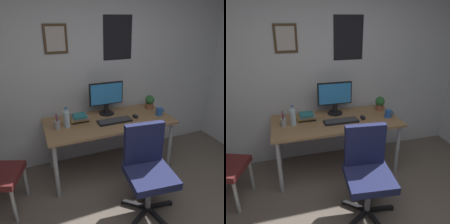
# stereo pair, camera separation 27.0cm
# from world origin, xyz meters

# --- Properties ---
(wall_back) EXTENTS (4.40, 0.10, 2.60)m
(wall_back) POSITION_xyz_m (-0.00, 2.15, 1.30)
(wall_back) COLOR silver
(wall_back) RESTS_ON ground_plane
(desk) EXTENTS (1.61, 0.73, 0.72)m
(desk) POSITION_xyz_m (0.13, 1.71, 0.65)
(desk) COLOR #936D47
(desk) RESTS_ON ground_plane
(office_chair) EXTENTS (0.56, 0.57, 0.95)m
(office_chair) POSITION_xyz_m (0.26, 0.92, 0.53)
(office_chair) COLOR #1E234C
(office_chair) RESTS_ON ground_plane
(monitor) EXTENTS (0.46, 0.20, 0.43)m
(monitor) POSITION_xyz_m (0.17, 1.91, 0.96)
(monitor) COLOR black
(monitor) RESTS_ON desk
(keyboard) EXTENTS (0.43, 0.15, 0.03)m
(keyboard) POSITION_xyz_m (0.18, 1.63, 0.74)
(keyboard) COLOR black
(keyboard) RESTS_ON desk
(computer_mouse) EXTENTS (0.06, 0.11, 0.04)m
(computer_mouse) POSITION_xyz_m (0.48, 1.65, 0.74)
(computer_mouse) COLOR black
(computer_mouse) RESTS_ON desk
(water_bottle) EXTENTS (0.07, 0.07, 0.25)m
(water_bottle) POSITION_xyz_m (-0.40, 1.70, 0.83)
(water_bottle) COLOR silver
(water_bottle) RESTS_ON desk
(coffee_mug_near) EXTENTS (0.12, 0.09, 0.10)m
(coffee_mug_near) POSITION_xyz_m (0.81, 1.61, 0.77)
(coffee_mug_near) COLOR #2659B2
(coffee_mug_near) RESTS_ON desk
(potted_plant) EXTENTS (0.13, 0.13, 0.19)m
(potted_plant) POSITION_xyz_m (0.81, 1.87, 0.83)
(potted_plant) COLOR brown
(potted_plant) RESTS_ON desk
(pen_cup) EXTENTS (0.07, 0.07, 0.20)m
(pen_cup) POSITION_xyz_m (-0.52, 1.70, 0.78)
(pen_cup) COLOR #9EA0A5
(pen_cup) RESTS_ON desk
(book_stack_left) EXTENTS (0.22, 0.17, 0.10)m
(book_stack_left) POSITION_xyz_m (-0.23, 1.79, 0.78)
(book_stack_left) COLOR black
(book_stack_left) RESTS_ON desk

